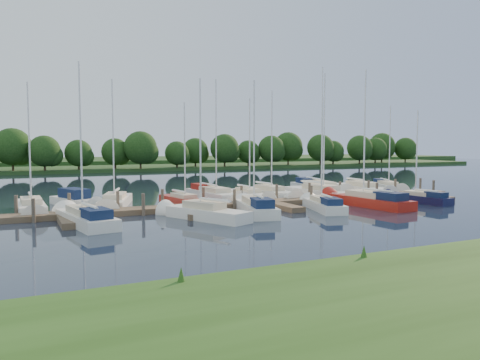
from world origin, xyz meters
name	(u,v)px	position (x,y,z in m)	size (l,w,h in m)	color
ground	(323,219)	(0.00, 0.00, 0.00)	(260.00, 260.00, 0.00)	#1A2234
dock	(271,204)	(0.00, 7.31, 0.20)	(40.00, 6.00, 0.40)	brown
mooring_pilings	(264,197)	(0.00, 8.43, 0.60)	(38.24, 2.84, 2.00)	#473D33
far_shore	(114,167)	(0.00, 75.00, 0.30)	(180.00, 30.00, 0.60)	#1D3C17
distant_hill	(96,161)	(0.00, 100.00, 0.70)	(220.00, 40.00, 1.40)	#305424
treeline	(137,150)	(1.84, 61.92, 4.11)	(145.66, 9.67, 8.17)	#38281C
sailboat_n_0	(31,209)	(-17.99, 11.84, 0.28)	(2.01, 7.80, 10.05)	white
motorboat	(76,202)	(-14.54, 14.38, 0.36)	(3.58, 6.36, 1.81)	white
sailboat_n_2	(115,203)	(-11.70, 12.57, 0.27)	(4.16, 8.41, 10.72)	white
sailboat_n_3	(184,202)	(-6.17, 11.29, 0.27)	(2.45, 7.04, 8.88)	#A1180E
sailboat_n_4	(214,196)	(-2.30, 13.98, 0.33)	(2.78, 9.05, 11.42)	white
sailboat_n_5	(249,196)	(0.69, 12.77, 0.27)	(1.92, 7.60, 9.70)	white
sailboat_n_6	(270,195)	(3.04, 12.82, 0.28)	(2.33, 8.26, 10.59)	white
sailboat_n_7	(321,195)	(7.45, 10.61, 0.28)	(3.01, 9.64, 12.20)	white
sailboat_n_8	(319,189)	(10.06, 14.65, 0.34)	(4.10, 10.90, 13.60)	white
sailboat_n_9	(362,191)	(13.59, 12.05, 0.28)	(3.12, 9.29, 11.77)	white
sailboat_n_10	(387,187)	(18.96, 14.00, 0.31)	(4.28, 7.57, 9.73)	white
sailboat_s_0	(85,219)	(-15.09, 4.63, 0.33)	(3.12, 8.47, 10.73)	white
sailboat_s_1	(204,215)	(-7.50, 3.27, 0.29)	(4.36, 7.48, 9.99)	white
sailboat_s_2	(255,209)	(-3.14, 4.07, 0.34)	(3.45, 7.93, 10.23)	white
sailboat_s_3	(323,206)	(2.53, 3.54, 0.32)	(3.39, 7.10, 9.13)	white
sailboat_s_4	(367,202)	(7.22, 3.83, 0.34)	(2.68, 9.18, 11.70)	#A1180E
sailboat_s_5	(419,199)	(12.89, 3.70, 0.31)	(1.99, 6.53, 8.39)	#101136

